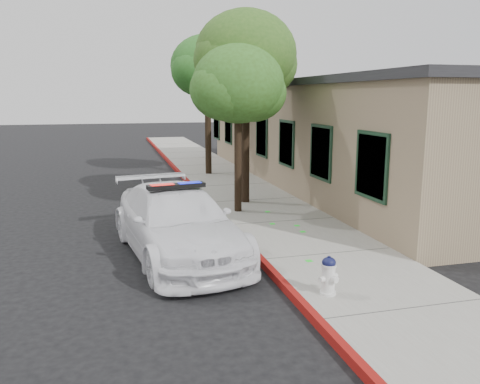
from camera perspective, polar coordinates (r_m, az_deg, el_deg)
name	(u,v)px	position (r m, az deg, el deg)	size (l,w,h in m)	color
ground	(260,266)	(10.67, 2.35, -8.69)	(120.00, 120.00, 0.00)	black
sidewalk	(282,224)	(13.85, 5.00, -3.72)	(3.20, 60.00, 0.15)	gray
red_curb	(230,227)	(13.42, -1.21, -4.15)	(0.14, 60.00, 0.16)	maroon
clapboard_building	(349,133)	(21.01, 12.67, 6.81)	(7.30, 20.89, 4.24)	#8E7E5D
police_car	(177,222)	(11.20, -7.41, -3.55)	(2.98, 5.71, 1.70)	white
fire_hydrant	(329,275)	(8.86, 10.38, -9.63)	(0.41, 0.35, 0.71)	silver
street_tree_near	(238,88)	(14.59, -0.21, 12.17)	(2.98, 2.73, 5.00)	black
street_tree_mid	(246,58)	(16.01, 0.69, 15.45)	(3.47, 3.24, 6.19)	black
street_tree_far	(208,70)	(22.13, -3.75, 14.18)	(3.46, 3.27, 6.18)	black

